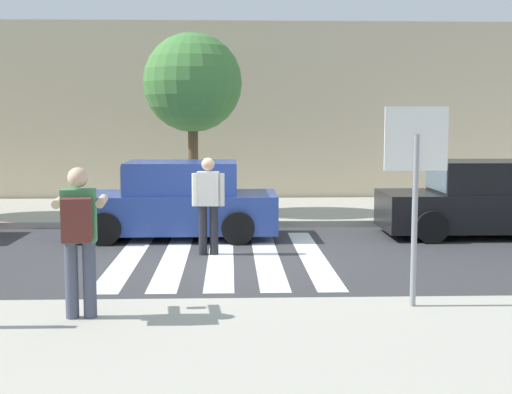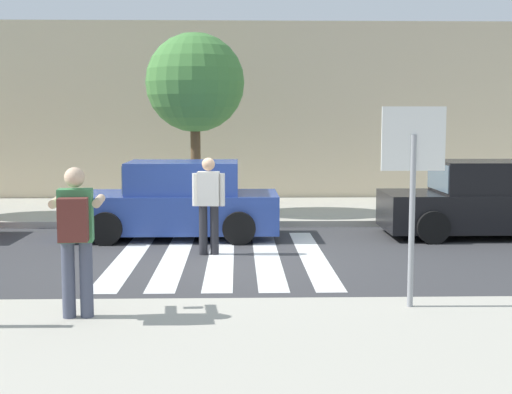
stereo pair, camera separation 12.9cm
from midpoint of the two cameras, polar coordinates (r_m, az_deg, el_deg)
name	(u,v)px [view 2 (the right image)]	position (r m, az deg, el deg)	size (l,w,h in m)	color
ground_plane	(221,259)	(12.29, -2.53, -5.01)	(120.00, 120.00, 0.00)	#38383A
sidewalk_near	(204,394)	(6.30, -3.59, -15.48)	(60.00, 6.00, 0.14)	#B2AD9E
sidewalk_far	(226,211)	(18.20, -2.19, -1.09)	(60.00, 4.80, 0.14)	#B2AD9E
building_facade_far	(228,113)	(22.45, -2.08, 6.72)	(56.00, 4.00, 5.16)	beige
crosswalk_stripe_0	(129,257)	(12.61, -9.83, -4.78)	(0.44, 5.20, 0.01)	silver
crosswalk_stripe_1	(175,257)	(12.52, -6.19, -4.81)	(0.44, 5.20, 0.01)	silver
crosswalk_stripe_2	(221,257)	(12.48, -2.51, -4.81)	(0.44, 5.20, 0.01)	silver
crosswalk_stripe_3	(267,257)	(12.49, 1.17, -4.80)	(0.44, 5.20, 0.01)	silver
crosswalk_stripe_4	(312,256)	(12.56, 4.83, -4.76)	(0.44, 5.20, 0.01)	silver
stop_sign	(413,162)	(8.69, 12.86, 2.73)	(0.76, 0.08, 2.41)	gray
photographer_with_backpack	(76,229)	(8.28, -13.79, -2.50)	(0.63, 0.88, 1.72)	#474C60
pedestrian_crossing	(209,200)	(12.59, -3.52, -0.25)	(0.58, 0.27, 1.72)	#232328
parked_car_blue	(178,202)	(14.49, -5.99, -0.41)	(4.10, 1.92, 1.55)	#284293
parked_car_black	(486,201)	(15.34, 18.14, -0.32)	(4.10, 1.92, 1.55)	black
street_tree_center	(195,83)	(17.09, -4.69, 9.05)	(2.34, 2.34, 4.29)	brown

